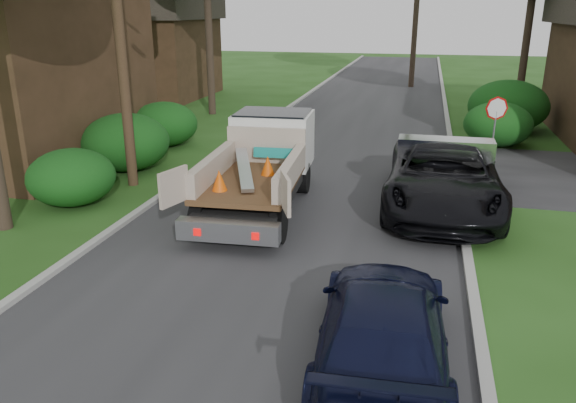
% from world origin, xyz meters
% --- Properties ---
extents(ground, '(120.00, 120.00, 0.00)m').
position_xyz_m(ground, '(0.00, 0.00, 0.00)').
color(ground, '#204614').
rests_on(ground, ground).
extents(road, '(8.00, 90.00, 0.02)m').
position_xyz_m(road, '(0.00, 10.00, 0.00)').
color(road, '#28282B').
rests_on(road, ground).
extents(curb_left, '(0.20, 90.00, 0.12)m').
position_xyz_m(curb_left, '(-4.10, 10.00, 0.06)').
color(curb_left, '#9E9E99').
rests_on(curb_left, ground).
extents(curb_right, '(0.20, 90.00, 0.12)m').
position_xyz_m(curb_right, '(4.10, 10.00, 0.06)').
color(curb_right, '#9E9E99').
rests_on(curb_right, ground).
extents(stop_sign, '(0.71, 0.32, 2.48)m').
position_xyz_m(stop_sign, '(5.20, 9.00, 1.78)').
color(stop_sign, slate).
rests_on(stop_sign, ground).
extents(utility_pole, '(2.42, 1.25, 10.00)m').
position_xyz_m(utility_pole, '(-5.48, 4.98, 5.17)').
color(utility_pole, '#382619').
rests_on(utility_pole, ground).
extents(house_left_far, '(7.56, 7.56, 6.00)m').
position_xyz_m(house_left_far, '(-13.50, 22.00, 3.05)').
color(house_left_far, '#352315').
rests_on(house_left_far, ground).
extents(hedge_left_a, '(2.34, 2.34, 1.53)m').
position_xyz_m(hedge_left_a, '(-6.20, 3.00, 0.77)').
color(hedge_left_a, '#0E3D11').
rests_on(hedge_left_a, ground).
extents(hedge_left_b, '(2.86, 2.86, 1.87)m').
position_xyz_m(hedge_left_b, '(-6.50, 6.50, 0.94)').
color(hedge_left_b, '#0E3D11').
rests_on(hedge_left_b, ground).
extents(hedge_left_c, '(2.60, 2.60, 1.70)m').
position_xyz_m(hedge_left_c, '(-6.80, 10.00, 0.85)').
color(hedge_left_c, '#0E3D11').
rests_on(hedge_left_c, ground).
extents(hedge_right_a, '(2.60, 2.60, 1.70)m').
position_xyz_m(hedge_right_a, '(5.80, 13.00, 0.85)').
color(hedge_right_a, '#0E3D11').
rests_on(hedge_right_a, ground).
extents(hedge_right_b, '(3.38, 3.38, 2.21)m').
position_xyz_m(hedge_right_b, '(6.50, 16.00, 1.10)').
color(hedge_right_b, '#0E3D11').
rests_on(hedge_right_b, ground).
extents(flatbed_truck, '(2.86, 6.19, 2.30)m').
position_xyz_m(flatbed_truck, '(-1.18, 4.57, 1.25)').
color(flatbed_truck, black).
rests_on(flatbed_truck, ground).
extents(black_pickup, '(2.96, 6.36, 1.76)m').
position_xyz_m(black_pickup, '(3.60, 5.05, 0.88)').
color(black_pickup, black).
rests_on(black_pickup, ground).
extents(navy_suv, '(2.13, 4.77, 1.36)m').
position_xyz_m(navy_suv, '(2.60, -2.50, 0.68)').
color(navy_suv, black).
rests_on(navy_suv, ground).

